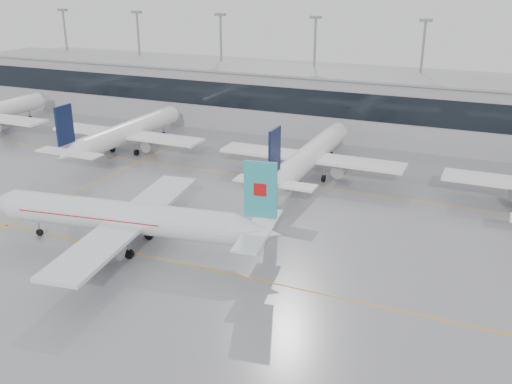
% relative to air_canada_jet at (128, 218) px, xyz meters
% --- Properties ---
extents(ground, '(320.00, 320.00, 0.00)m').
position_rel_air_canada_jet_xyz_m(ground, '(11.56, -1.09, -3.84)').
color(ground, gray).
rests_on(ground, ground).
extents(taxi_line_main, '(120.00, 0.25, 0.01)m').
position_rel_air_canada_jet_xyz_m(taxi_line_main, '(11.56, -1.09, -3.83)').
color(taxi_line_main, orange).
rests_on(taxi_line_main, ground).
extents(taxi_line_north, '(120.00, 0.25, 0.01)m').
position_rel_air_canada_jet_xyz_m(taxi_line_north, '(11.56, 28.91, -3.83)').
color(taxi_line_north, orange).
rests_on(taxi_line_north, ground).
extents(taxi_line_cross, '(0.25, 60.00, 0.01)m').
position_rel_air_canada_jet_xyz_m(taxi_line_cross, '(-18.44, 13.91, -3.83)').
color(taxi_line_cross, orange).
rests_on(taxi_line_cross, ground).
extents(terminal, '(180.00, 15.00, 12.00)m').
position_rel_air_canada_jet_xyz_m(terminal, '(11.56, 60.91, 2.16)').
color(terminal, '#949498').
rests_on(terminal, ground).
extents(terminal_glass, '(180.00, 0.20, 5.00)m').
position_rel_air_canada_jet_xyz_m(terminal_glass, '(11.56, 53.36, 3.66)').
color(terminal_glass, black).
rests_on(terminal_glass, ground).
extents(terminal_roof, '(182.00, 16.00, 0.40)m').
position_rel_air_canada_jet_xyz_m(terminal_roof, '(11.56, 60.91, 8.36)').
color(terminal_roof, gray).
rests_on(terminal_roof, ground).
extents(light_masts, '(156.40, 1.00, 22.60)m').
position_rel_air_canada_jet_xyz_m(light_masts, '(11.56, 66.91, 9.51)').
color(light_masts, gray).
rests_on(light_masts, ground).
extents(air_canada_jet, '(37.88, 30.89, 12.05)m').
position_rel_air_canada_jet_xyz_m(air_canada_jet, '(0.00, 0.00, 0.00)').
color(air_canada_jet, silver).
rests_on(air_canada_jet, ground).
extents(parked_jet_b, '(29.64, 36.96, 11.72)m').
position_rel_air_canada_jet_xyz_m(parked_jet_b, '(-23.44, 32.60, -0.13)').
color(parked_jet_b, white).
rests_on(parked_jet_b, ground).
extents(parked_jet_c, '(29.64, 36.96, 11.72)m').
position_rel_air_canada_jet_xyz_m(parked_jet_c, '(11.56, 32.60, -0.13)').
color(parked_jet_c, white).
rests_on(parked_jet_c, ground).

